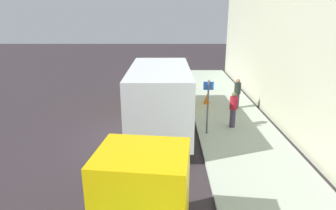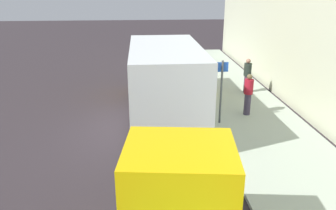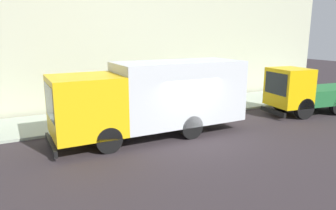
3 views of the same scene
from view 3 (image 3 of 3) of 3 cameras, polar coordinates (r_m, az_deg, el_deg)
The scene contains 9 objects.
ground at distance 13.18m, azimuth 4.33°, elevation -6.25°, with size 80.00×80.00×0.00m, color #2E262A.
sidewalk at distance 17.34m, azimuth -4.07°, elevation -1.37°, with size 3.75×30.00×0.12m, color #A4AF9E.
building_facade at distance 19.05m, azimuth -7.23°, elevation 15.71°, with size 0.50×30.00×10.58m, color #B6B99C.
large_utility_truck at distance 13.30m, azimuth -2.60°, elevation 1.65°, with size 2.57×8.25×3.13m.
small_flatbed_truck at distance 18.69m, azimuth 23.85°, elevation 2.15°, with size 2.61×5.68×2.53m.
pedestrian_walking at distance 16.68m, azimuth -6.32°, elevation 1.42°, with size 0.51×0.51×1.71m.
pedestrian_standing at distance 16.73m, azimuth -16.73°, elevation 0.95°, with size 0.51×0.51×1.70m.
traffic_cone_orange at distance 15.21m, azimuth -18.53°, elevation -2.65°, with size 0.42×0.42×0.60m, color orange.
street_sign_post at distance 15.68m, azimuth -2.02°, elevation 2.81°, with size 0.44×0.08×2.46m.
Camera 3 is at (-10.61, 6.53, 4.30)m, focal length 33.77 mm.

